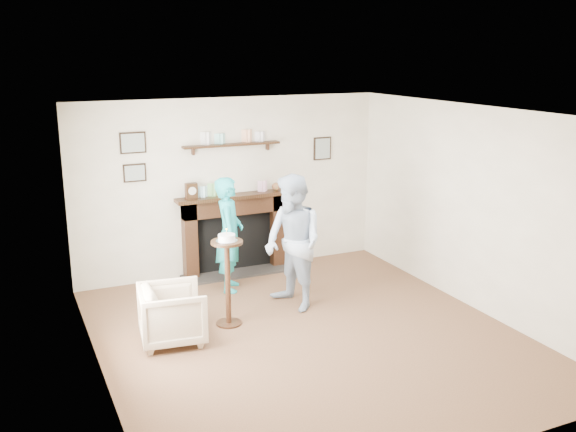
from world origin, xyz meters
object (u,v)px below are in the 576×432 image
object	(u,v)px
woman	(231,289)
pedestal_table	(227,266)
armchair	(174,341)
man	(293,307)

from	to	relation	value
woman	pedestal_table	xyz separation A→B (m)	(-0.41, -1.08, 0.72)
armchair	woman	size ratio (longest dim) A/B	0.46
man	pedestal_table	size ratio (longest dim) A/B	1.44
pedestal_table	armchair	bearing A→B (deg)	-166.19
armchair	woman	xyz separation A→B (m)	(1.11, 1.25, 0.00)
man	woman	size ratio (longest dim) A/B	1.09
man	woman	xyz separation A→B (m)	(-0.50, 0.92, 0.00)
woman	man	bearing A→B (deg)	-129.58
armchair	pedestal_table	world-z (taller)	pedestal_table
armchair	woman	distance (m)	1.68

